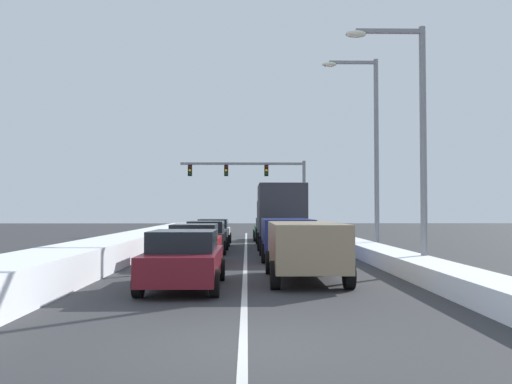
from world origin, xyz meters
name	(u,v)px	position (x,y,z in m)	size (l,w,h in m)	color
ground_plane	(246,258)	(0.00, 15.27, 0.00)	(120.00, 120.00, 0.00)	#333335
lane_stripe_between_right_lane_and_center_lane	(246,251)	(0.00, 19.09, 0.00)	(0.14, 41.99, 0.01)	silver
snow_bank_right_shoulder	(352,245)	(5.30, 19.09, 0.28)	(1.30, 41.99, 0.57)	white
snow_bank_left_shoulder	(139,242)	(-5.30, 19.09, 0.45)	(2.09, 41.99, 0.90)	white
suv_tan_right_lane_nearest	(305,245)	(1.74, 7.60, 1.02)	(2.16, 4.90, 1.67)	#937F60
suv_navy_right_lane_second	(286,235)	(1.69, 14.56, 1.02)	(2.16, 4.90, 1.67)	navy
box_truck_right_lane_third	(280,213)	(1.84, 21.51, 1.90)	(2.53, 7.20, 3.36)	black
sedan_green_right_lane_fourth	(268,229)	(1.48, 28.80, 0.76)	(2.00, 4.50, 1.51)	#1E5633
sedan_maroon_center_lane_nearest	(184,259)	(-1.59, 6.13, 0.76)	(2.00, 4.50, 1.51)	maroon
sedan_red_center_lane_second	(195,244)	(-1.91, 12.49, 0.76)	(2.00, 4.50, 1.51)	maroon
sedan_charcoal_center_lane_third	(206,237)	(-1.89, 18.11, 0.76)	(2.00, 4.50, 1.51)	#38383D
sedan_white_center_lane_fourth	(213,232)	(-1.90, 23.84, 0.76)	(2.00, 4.50, 1.51)	silver
traffic_light_gantry	(260,178)	(1.18, 38.16, 4.72)	(10.60, 0.47, 6.20)	slate
street_lamp_right_near	(412,125)	(5.47, 9.54, 4.84)	(2.66, 0.36, 8.07)	gray
street_lamp_right_mid	(369,138)	(5.77, 17.18, 5.38)	(2.66, 0.36, 9.10)	gray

